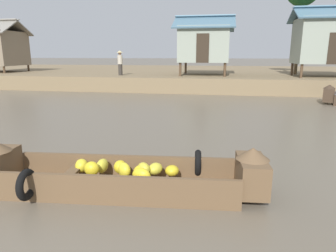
% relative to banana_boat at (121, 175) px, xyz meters
% --- Properties ---
extents(ground_plane, '(300.00, 300.00, 0.00)m').
position_rel_banana_boat_xyz_m(ground_plane, '(-0.75, 5.52, -0.30)').
color(ground_plane, '#665B4C').
extents(riverbank_strip, '(160.00, 20.00, 0.96)m').
position_rel_banana_boat_xyz_m(riverbank_strip, '(-0.75, 23.36, 0.18)').
color(riverbank_strip, '#7F6B4C').
rests_on(riverbank_strip, ground).
extents(banana_boat, '(5.17, 2.01, 0.89)m').
position_rel_banana_boat_xyz_m(banana_boat, '(0.00, 0.00, 0.00)').
color(banana_boat, brown).
rests_on(banana_boat, ground).
extents(stilt_house_mid_left, '(3.98, 3.86, 3.97)m').
position_rel_banana_boat_xyz_m(stilt_house_mid_left, '(0.42, 16.58, 2.76)').
color(stilt_house_mid_left, '#4C3826').
rests_on(stilt_house_mid_left, riverbank_strip).
extents(stilt_house_mid_right, '(4.47, 3.49, 4.32)m').
position_rel_banana_boat_xyz_m(stilt_house_mid_right, '(8.13, 16.19, 2.95)').
color(stilt_house_mid_right, '#4C3826').
rests_on(stilt_house_mid_right, riverbank_strip).
extents(vendor_person, '(0.44, 0.44, 1.66)m').
position_rel_banana_boat_xyz_m(vendor_person, '(-5.20, 15.28, 1.58)').
color(vendor_person, '#332D28').
rests_on(vendor_person, riverbank_strip).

